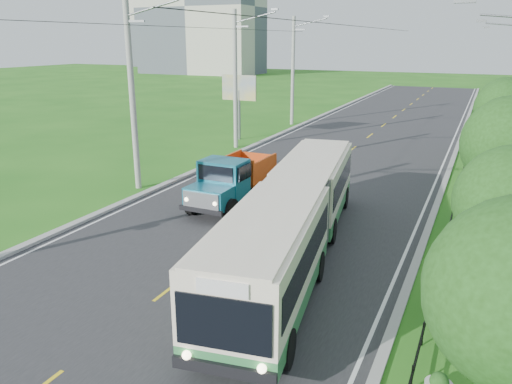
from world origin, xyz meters
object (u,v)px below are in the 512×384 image
Objects in this scene: planter_mid at (470,196)px; planter_far at (476,163)px; pole_near at (133,95)px; bus at (295,214)px; tree_fifth at (506,112)px; dump_truck at (232,178)px; pole_mid at (236,79)px; pole_far at (293,71)px; tree_fourth at (507,134)px; planter_near at (460,256)px; tree_back at (504,104)px; billboard_left at (239,92)px; tree_third at (512,149)px.

planter_mid is 8.00m from planter_far.
pole_near reaches higher than bus.
pole_near is 21.31m from tree_fifth.
dump_truck is at bearing -4.71° from pole_near.
dump_truck reaches higher than planter_mid.
pole_far is (0.00, 12.00, 0.00)m from pole_mid.
pole_near is 18.89m from tree_fourth.
tree_fourth is 8.06× the size of planter_near.
planter_mid is (-1.26, -0.14, -3.30)m from tree_fourth.
tree_back is (18.12, -6.86, -1.44)m from pole_far.
planter_mid is 0.11× the size of dump_truck.
billboard_left is (-1.24, 3.00, -1.23)m from pole_mid.
pole_near is at bearing -85.28° from billboard_left.
planter_far is 0.13× the size of billboard_left.
planter_far is at bearing 90.00° from planter_near.
tree_third is 8.96× the size of planter_mid.
pole_near is 14.93× the size of planter_far.
billboard_left is (-18.10, 18.00, 3.58)m from planter_near.
tree_back is at bearing 90.00° from tree_fifth.
tree_back is at bearing 84.09° from planter_mid.
billboard_left is (-1.24, -9.00, -1.23)m from pole_far.
bus is at bearing -107.34° from planter_far.
bus is (-6.96, -16.41, -2.04)m from tree_fifth.
tree_fourth is at bearing 15.84° from pole_near.
tree_third is at bearing 23.57° from bus.
dump_truck reaches higher than planter_far.
bus is at bearing -147.66° from tree_third.
bus is (11.16, -17.26, -3.28)m from pole_mid.
planter_mid is at bearing -22.54° from pole_mid.
tree_fifth is at bearing -35.36° from pole_far.
tree_fifth is (18.12, 11.14, -1.24)m from pole_near.
billboard_left is (-19.36, -2.14, 0.21)m from tree_back.
tree_back is at bearing 6.31° from billboard_left.
tree_back is at bearing 86.43° from planter_near.
tree_fifth is 8.66× the size of planter_near.
tree_third is at bearing -2.71° from pole_near.
tree_fourth is (-0.00, 6.00, -0.40)m from tree_third.
dump_truck is at bearing 166.94° from planter_near.
bus reaches higher than dump_truck.
tree_back is at bearing 73.12° from planter_far.
pole_near is 14.93× the size of planter_mid.
tree_third is 6.01m from tree_fourth.
pole_mid reaches higher than billboard_left.
pole_near reaches higher than tree_third.
tree_fourth is at bearing 6.39° from planter_mid.
tree_back reaches higher than planter_mid.
pole_near is 1.72× the size of tree_fifth.
billboard_left is 0.33× the size of bus.
pole_far reaches higher than tree_fourth.
pole_near is 1.82× the size of tree_back.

